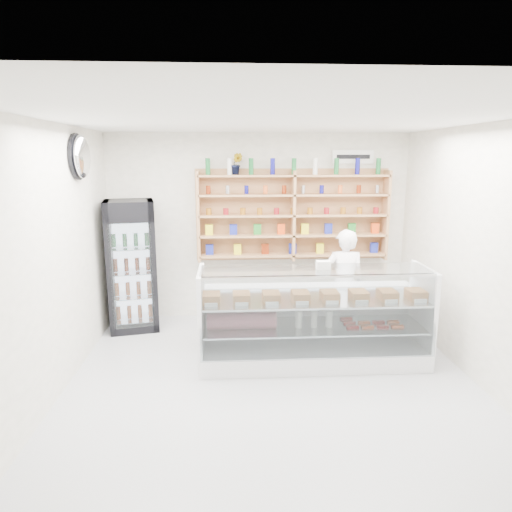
{
  "coord_description": "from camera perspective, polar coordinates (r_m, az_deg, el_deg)",
  "views": [
    {
      "loc": [
        -0.46,
        -4.37,
        2.45
      ],
      "look_at": [
        -0.14,
        0.9,
        1.3
      ],
      "focal_mm": 32.0,
      "sensor_mm": 36.0,
      "label": 1
    }
  ],
  "objects": [
    {
      "name": "room",
      "position": [
        4.52,
        2.47,
        -1.14
      ],
      "size": [
        5.0,
        5.0,
        5.0
      ],
      "color": "#AAABAF",
      "rests_on": "ground"
    },
    {
      "name": "display_counter",
      "position": [
        5.63,
        7.07,
        -9.87
      ],
      "size": [
        2.71,
        0.81,
        1.18
      ],
      "color": "white",
      "rests_on": "floor"
    },
    {
      "name": "shop_worker",
      "position": [
        6.36,
        10.91,
        -3.4
      ],
      "size": [
        0.57,
        0.4,
        1.51
      ],
      "primitive_type": "imported",
      "rotation": [
        0.0,
        0.0,
        3.07
      ],
      "color": "white",
      "rests_on": "floor"
    },
    {
      "name": "drinks_cooler",
      "position": [
        6.74,
        -15.27,
        -1.13
      ],
      "size": [
        0.78,
        0.77,
        1.86
      ],
      "rotation": [
        0.0,
        0.0,
        0.2
      ],
      "color": "black",
      "rests_on": "floor"
    },
    {
      "name": "wall_shelving",
      "position": [
        6.83,
        4.67,
        5.07
      ],
      "size": [
        2.84,
        0.28,
        1.33
      ],
      "color": "tan",
      "rests_on": "back_wall"
    },
    {
      "name": "potted_plant",
      "position": [
        6.71,
        -2.43,
        11.44
      ],
      "size": [
        0.2,
        0.17,
        0.31
      ],
      "primitive_type": "imported",
      "rotation": [
        0.0,
        0.0,
        -0.24
      ],
      "color": "#1E6626",
      "rests_on": "wall_shelving"
    },
    {
      "name": "security_mirror",
      "position": [
        5.83,
        -20.97,
        11.52
      ],
      "size": [
        0.15,
        0.5,
        0.5
      ],
      "primitive_type": "ellipsoid",
      "color": "silver",
      "rests_on": "left_wall"
    },
    {
      "name": "wall_sign",
      "position": [
        7.09,
        12.03,
        12.04
      ],
      "size": [
        0.62,
        0.03,
        0.2
      ],
      "primitive_type": "cube",
      "color": "white",
      "rests_on": "back_wall"
    }
  ]
}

